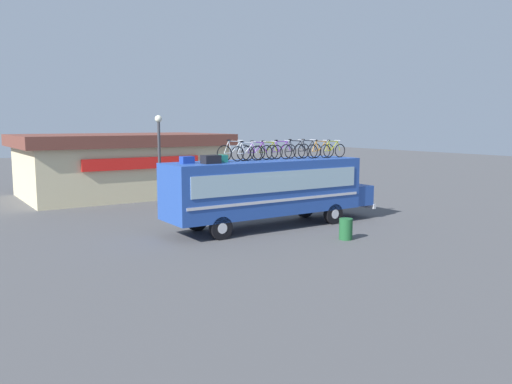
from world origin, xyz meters
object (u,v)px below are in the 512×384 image
rooftop_bicycle_1 (234,152)px  trash_bin (346,229)px  luggage_bag_2 (211,159)px  rooftop_bicycle_3 (257,152)px  rooftop_bicycle_4 (268,152)px  luggage_bag_3 (220,158)px  rooftop_bicycle_8 (320,150)px  street_lamp (159,155)px  rooftop_bicycle_7 (307,150)px  bus (269,188)px  rooftop_bicycle_6 (295,151)px  rooftop_bicycle_2 (247,153)px  rooftop_bicycle_5 (281,151)px  rooftop_bicycle_9 (333,150)px  luggage_bag_1 (187,160)px

rooftop_bicycle_1 → trash_bin: size_ratio=1.98×
luggage_bag_2 → rooftop_bicycle_3: (2.72, 0.62, 0.20)m
rooftop_bicycle_4 → luggage_bag_3: bearing=-177.4°
rooftop_bicycle_8 → street_lamp: (-6.32, 4.63, -0.27)m
rooftop_bicycle_3 → rooftop_bicycle_7: bearing=-7.2°
luggage_bag_3 → street_lamp: (-0.99, 4.26, -0.05)m
bus → luggage_bag_2: size_ratio=14.95×
rooftop_bicycle_3 → rooftop_bicycle_8: 3.38m
rooftop_bicycle_6 → trash_bin: 4.98m
luggage_bag_3 → rooftop_bicycle_7: rooftop_bicycle_7 is taller
rooftop_bicycle_4 → rooftop_bicycle_2: bearing=-170.9°
bus → street_lamp: (-3.46, 4.42, 1.37)m
luggage_bag_3 → rooftop_bicycle_7: size_ratio=0.32×
bus → rooftop_bicycle_3: rooftop_bicycle_3 is taller
luggage_bag_2 → rooftop_bicycle_5: rooftop_bicycle_5 is taller
rooftop_bicycle_6 → rooftop_bicycle_9: rooftop_bicycle_6 is taller
rooftop_bicycle_9 → street_lamp: 8.45m
luggage_bag_1 → rooftop_bicycle_5: rooftop_bicycle_5 is taller
rooftop_bicycle_2 → rooftop_bicycle_8: 4.01m
rooftop_bicycle_4 → street_lamp: (-3.59, 4.14, -0.26)m
rooftop_bicycle_7 → rooftop_bicycle_8: size_ratio=1.00×
rooftop_bicycle_4 → rooftop_bicycle_3: bearing=-177.8°
luggage_bag_2 → rooftop_bicycle_3: bearing=12.8°
luggage_bag_1 → rooftop_bicycle_6: 5.52m
luggage_bag_3 → rooftop_bicycle_8: bearing=-4.0°
luggage_bag_3 → rooftop_bicycle_5: bearing=2.0°
rooftop_bicycle_3 → rooftop_bicycle_8: rooftop_bicycle_3 is taller
rooftop_bicycle_2 → bus: bearing=-3.7°
rooftop_bicycle_2 → rooftop_bicycle_9: size_ratio=1.03×
luggage_bag_1 → rooftop_bicycle_3: 3.52m
street_lamp → rooftop_bicycle_3: bearing=-54.5°
rooftop_bicycle_3 → rooftop_bicycle_2: bearing=-164.6°
rooftop_bicycle_5 → trash_bin: bearing=-86.4°
rooftop_bicycle_6 → trash_bin: bearing=-95.2°
luggage_bag_3 → rooftop_bicycle_4: (2.59, 0.12, 0.22)m
luggage_bag_2 → street_lamp: bearing=93.1°
rooftop_bicycle_7 → trash_bin: (-1.02, -3.81, -3.05)m
rooftop_bicycle_8 → street_lamp: size_ratio=0.33×
rooftop_bicycle_7 → rooftop_bicycle_9: 1.37m
luggage_bag_3 → rooftop_bicycle_5: rooftop_bicycle_5 is taller
bus → luggage_bag_2: luggage_bag_2 is taller
luggage_bag_2 → rooftop_bicycle_3: rooftop_bicycle_3 is taller
rooftop_bicycle_2 → rooftop_bicycle_6: size_ratio=0.95×
rooftop_bicycle_4 → luggage_bag_1: bearing=-179.5°
bus → luggage_bag_1: bearing=176.6°
luggage_bag_3 → rooftop_bicycle_1: size_ratio=0.32×
bus → luggage_bag_3: 2.85m
bus → rooftop_bicycle_9: bearing=-5.7°
rooftop_bicycle_8 → trash_bin: rooftop_bicycle_8 is taller
rooftop_bicycle_3 → trash_bin: bearing=-68.5°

